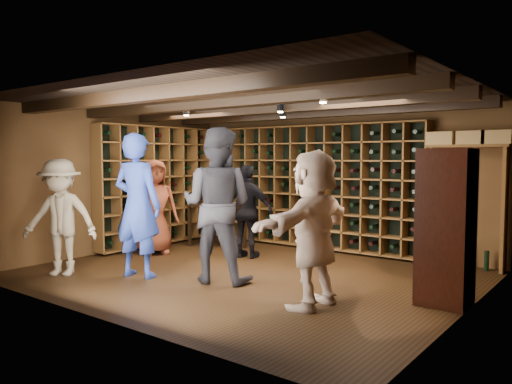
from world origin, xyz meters
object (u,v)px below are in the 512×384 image
Objects in this scene: guest_khaki at (60,217)px; guest_red_floral at (155,207)px; guest_woman_black at (248,211)px; tasting_table at (216,209)px; guest_beige at (313,229)px; man_blue_shirt at (137,206)px; display_cabinet at (445,230)px; man_grey_suit at (217,205)px.

guest_red_floral is at bearing 61.39° from guest_khaki.
guest_woman_black is 1.45× the size of tasting_table.
tasting_table is (-3.36, 2.12, -0.17)m from guest_beige.
guest_woman_black is 2.91m from guest_khaki.
man_blue_shirt is 1.22× the size of guest_red_floral.
guest_beige reaches higher than display_cabinet.
man_blue_shirt reaches higher than display_cabinet.
man_blue_shirt is 2.70m from guest_beige.
tasting_table is (-1.07, 0.42, -0.07)m from guest_woman_black.
guest_red_floral reaches higher than tasting_table.
display_cabinet is 0.84× the size of man_grey_suit.
guest_khaki is (-1.37, -2.57, 0.05)m from guest_woman_black.
guest_woman_black is (-3.43, 0.73, -0.07)m from display_cabinet.
man_blue_shirt is at bearing -80.97° from guest_beige.
guest_red_floral is at bearing 13.17° from guest_woman_black.
man_blue_shirt reaches higher than guest_woman_black.
guest_beige reaches higher than guest_red_floral.
guest_woman_black is at bearing -85.30° from man_grey_suit.
guest_khaki is at bearing -147.75° from guest_red_floral.
guest_beige is (-1.15, -0.98, 0.03)m from display_cabinet.
display_cabinet is at bearing 176.49° from man_grey_suit.
guest_khaki reaches higher than guest_red_floral.
guest_woman_black is 1.16m from tasting_table.
guest_beige is (3.65, 0.87, 0.06)m from guest_khaki.
display_cabinet is at bearing -62.12° from guest_red_floral.
guest_woman_black is (0.40, 1.98, -0.23)m from man_blue_shirt.
guest_khaki is at bearing 50.08° from guest_woman_black.
tasting_table is (-4.51, 1.15, -0.14)m from display_cabinet.
tasting_table is at bearing 165.71° from display_cabinet.
guest_beige is at bearing 172.01° from man_blue_shirt.
tasting_table is (0.29, 2.99, -0.12)m from guest_khaki.
display_cabinet is 1.51m from guest_beige.
guest_woman_black is 0.94× the size of guest_khaki.
guest_khaki reaches higher than guest_woman_black.
man_grey_suit reaches higher than man_blue_shirt.
man_grey_suit reaches higher than guest_red_floral.
man_blue_shirt is at bearing 66.53° from guest_woman_black.
man_blue_shirt is (-3.84, -1.25, 0.15)m from display_cabinet.
man_blue_shirt is 2.51m from tasting_table.
display_cabinet is 0.99× the size of guest_beige.
man_blue_shirt is at bearing -111.15° from guest_red_floral.
man_grey_suit is at bearing -82.04° from guest_red_floral.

